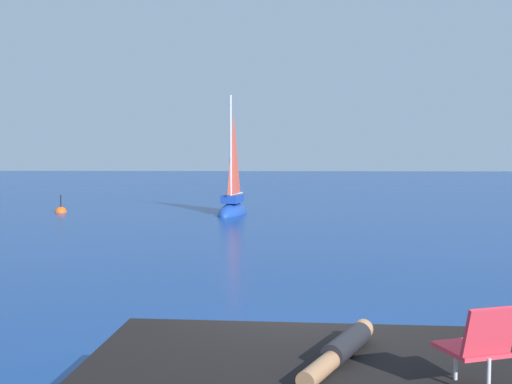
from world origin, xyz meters
TOP-DOWN VIEW (x-y plane):
  - ground_plane at (0.00, 0.00)m, footprint 160.00×160.00m
  - sailboat_near at (-2.63, 20.89)m, footprint 1.72×3.35m
  - person_sunbather at (0.24, -2.47)m, footprint 0.89×1.64m
  - beach_chair at (1.33, -3.30)m, footprint 0.65×0.72m
  - marker_buoy at (-10.98, 21.39)m, footprint 0.56×0.56m

SIDE VIEW (x-z plane):
  - ground_plane at x=0.00m, z-range 0.00..0.00m
  - marker_buoy at x=-10.98m, z-range -0.56..0.57m
  - sailboat_near at x=-2.63m, z-range -2.71..3.37m
  - person_sunbather at x=0.24m, z-range 0.93..1.18m
  - beach_chair at x=1.33m, z-range 0.98..1.78m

